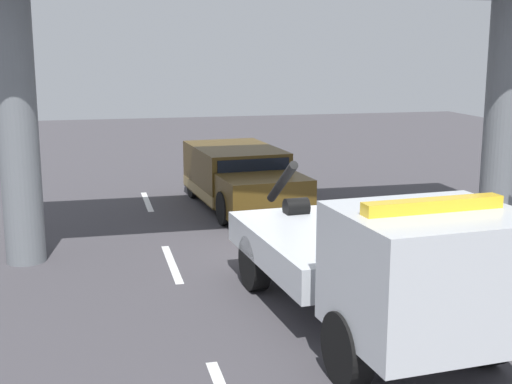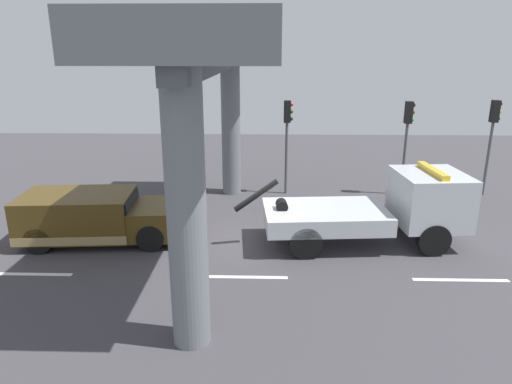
% 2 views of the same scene
% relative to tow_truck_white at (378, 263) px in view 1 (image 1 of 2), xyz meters
% --- Properties ---
extents(ground_plane, '(60.00, 40.00, 0.10)m').
position_rel_tow_truck_white_xyz_m(ground_plane, '(-4.47, -0.06, -1.25)').
color(ground_plane, '#423F44').
extents(lane_stripe_west, '(2.60, 0.16, 0.01)m').
position_rel_tow_truck_white_xyz_m(lane_stripe_west, '(-10.47, -2.55, -1.20)').
color(lane_stripe_west, silver).
rests_on(lane_stripe_west, ground).
extents(lane_stripe_mid, '(2.60, 0.16, 0.01)m').
position_rel_tow_truck_white_xyz_m(lane_stripe_mid, '(-4.47, -2.55, -1.20)').
color(lane_stripe_mid, silver).
rests_on(lane_stripe_mid, ground).
extents(tow_truck_white, '(7.33, 2.85, 2.46)m').
position_rel_tow_truck_white_xyz_m(tow_truck_white, '(0.00, 0.00, 0.00)').
color(tow_truck_white, silver).
rests_on(tow_truck_white, ground).
extents(towed_van_green, '(5.35, 2.58, 1.58)m').
position_rel_tow_truck_white_xyz_m(towed_van_green, '(-9.30, -0.07, -0.42)').
color(towed_van_green, '#4C3814').
rests_on(towed_van_green, ground).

